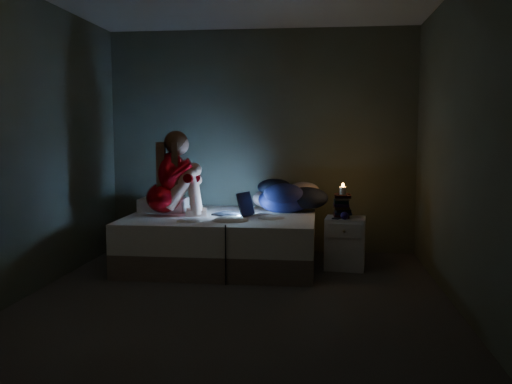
% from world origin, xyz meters
% --- Properties ---
extents(floor, '(3.60, 3.80, 0.02)m').
position_xyz_m(floor, '(0.00, 0.00, -0.01)').
color(floor, '#31302E').
rests_on(floor, ground).
extents(wall_back, '(3.60, 0.02, 2.60)m').
position_xyz_m(wall_back, '(0.00, 1.91, 1.30)').
color(wall_back, '#3E4330').
rests_on(wall_back, ground).
extents(wall_front, '(3.60, 0.02, 2.60)m').
position_xyz_m(wall_front, '(0.00, -1.91, 1.30)').
color(wall_front, '#3E4330').
rests_on(wall_front, ground).
extents(wall_left, '(0.02, 3.80, 2.60)m').
position_xyz_m(wall_left, '(-1.81, 0.00, 1.30)').
color(wall_left, '#3E4330').
rests_on(wall_left, ground).
extents(wall_right, '(0.02, 3.80, 2.60)m').
position_xyz_m(wall_right, '(1.81, 0.00, 1.30)').
color(wall_right, '#3E4330').
rests_on(wall_right, ground).
extents(bed, '(1.96, 1.47, 0.54)m').
position_xyz_m(bed, '(-0.33, 1.10, 0.27)').
color(bed, beige).
rests_on(bed, ground).
extents(pillow, '(0.50, 0.36, 0.14)m').
position_xyz_m(pillow, '(-1.02, 1.33, 0.61)').
color(pillow, white).
rests_on(pillow, bed).
extents(woman, '(0.62, 0.47, 0.89)m').
position_xyz_m(woman, '(-0.93, 1.01, 0.98)').
color(woman, '#9C000D').
rests_on(woman, bed).
extents(laptop, '(0.45, 0.39, 0.27)m').
position_xyz_m(laptop, '(-0.21, 1.10, 0.67)').
color(laptop, black).
rests_on(laptop, bed).
extents(clothes_pile, '(0.76, 0.69, 0.37)m').
position_xyz_m(clothes_pile, '(0.32, 1.48, 0.73)').
color(clothes_pile, navy).
rests_on(clothes_pile, bed).
extents(nightstand, '(0.44, 0.40, 0.53)m').
position_xyz_m(nightstand, '(0.97, 1.12, 0.27)').
color(nightstand, silver).
rests_on(nightstand, ground).
extents(book_stack, '(0.19, 0.25, 0.24)m').
position_xyz_m(book_stack, '(0.94, 1.13, 0.66)').
color(book_stack, black).
rests_on(book_stack, nightstand).
extents(candle, '(0.07, 0.07, 0.08)m').
position_xyz_m(candle, '(0.94, 1.13, 0.82)').
color(candle, beige).
rests_on(candle, book_stack).
extents(phone, '(0.11, 0.15, 0.01)m').
position_xyz_m(phone, '(0.89, 1.03, 0.54)').
color(phone, black).
rests_on(phone, nightstand).
extents(blue_orb, '(0.08, 0.08, 0.08)m').
position_xyz_m(blue_orb, '(0.96, 0.97, 0.57)').
color(blue_orb, '#1F1156').
rests_on(blue_orb, nightstand).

